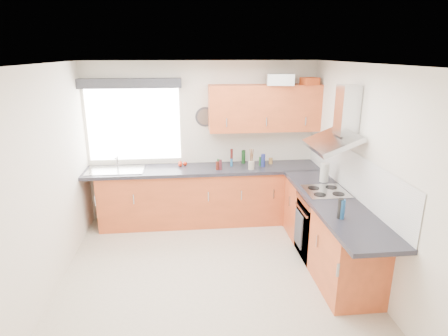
{
  "coord_description": "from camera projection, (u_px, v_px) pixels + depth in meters",
  "views": [
    {
      "loc": [
        -0.25,
        -4.01,
        2.62
      ],
      "look_at": [
        0.25,
        0.85,
        1.1
      ],
      "focal_mm": 30.0,
      "sensor_mm": 36.0,
      "label": 1
    }
  ],
  "objects": [
    {
      "name": "ground_plane",
      "position": [
        211.0,
        274.0,
        4.61
      ],
      "size": [
        3.6,
        3.6,
        0.0
      ],
      "primitive_type": "plane",
      "color": "beige"
    },
    {
      "name": "ceiling",
      "position": [
        208.0,
        64.0,
        3.87
      ],
      "size": [
        3.6,
        3.6,
        0.02
      ],
      "primitive_type": "cube",
      "color": "white",
      "rests_on": "wall_back"
    },
    {
      "name": "wall_back",
      "position": [
        202.0,
        142.0,
        5.95
      ],
      "size": [
        3.6,
        0.02,
        2.5
      ],
      "primitive_type": "cube",
      "color": "silver",
      "rests_on": "ground_plane"
    },
    {
      "name": "wall_front",
      "position": [
        227.0,
        264.0,
        2.53
      ],
      "size": [
        3.6,
        0.02,
        2.5
      ],
      "primitive_type": "cube",
      "color": "silver",
      "rests_on": "ground_plane"
    },
    {
      "name": "wall_left",
      "position": [
        45.0,
        184.0,
        4.07
      ],
      "size": [
        0.02,
        3.6,
        2.5
      ],
      "primitive_type": "cube",
      "color": "silver",
      "rests_on": "ground_plane"
    },
    {
      "name": "wall_right",
      "position": [
        362.0,
        173.0,
        4.41
      ],
      "size": [
        0.02,
        3.6,
        2.5
      ],
      "primitive_type": "cube",
      "color": "silver",
      "rests_on": "ground_plane"
    },
    {
      "name": "window",
      "position": [
        134.0,
        125.0,
        5.75
      ],
      "size": [
        1.4,
        0.02,
        1.1
      ],
      "primitive_type": "cube",
      "color": "silver",
      "rests_on": "wall_back"
    },
    {
      "name": "window_blind",
      "position": [
        130.0,
        83.0,
        5.48
      ],
      "size": [
        1.5,
        0.18,
        0.14
      ],
      "primitive_type": "cube",
      "color": "#2D2E33",
      "rests_on": "wall_back"
    },
    {
      "name": "splashback",
      "position": [
        350.0,
        171.0,
        4.72
      ],
      "size": [
        0.01,
        3.0,
        0.54
      ],
      "primitive_type": "cube",
      "color": "white",
      "rests_on": "wall_right"
    },
    {
      "name": "base_cab_back",
      "position": [
        198.0,
        197.0,
        5.91
      ],
      "size": [
        3.0,
        0.58,
        0.86
      ],
      "primitive_type": "cube",
      "color": "#AE4822",
      "rests_on": "ground_plane"
    },
    {
      "name": "base_cab_corner",
      "position": [
        297.0,
        193.0,
        6.05
      ],
      "size": [
        0.6,
        0.6,
        0.86
      ],
      "primitive_type": "cube",
      "color": "#AE4822",
      "rests_on": "ground_plane"
    },
    {
      "name": "base_cab_right",
      "position": [
        328.0,
        231.0,
        4.77
      ],
      "size": [
        0.58,
        2.1,
        0.86
      ],
      "primitive_type": "cube",
      "color": "#AE4822",
      "rests_on": "ground_plane"
    },
    {
      "name": "worktop_back",
      "position": [
        204.0,
        169.0,
        5.77
      ],
      "size": [
        3.6,
        0.62,
        0.05
      ],
      "primitive_type": "cube",
      "color": "black",
      "rests_on": "base_cab_back"
    },
    {
      "name": "worktop_right",
      "position": [
        334.0,
        203.0,
        4.49
      ],
      "size": [
        0.62,
        2.42,
        0.05
      ],
      "primitive_type": "cube",
      "color": "black",
      "rests_on": "base_cab_right"
    },
    {
      "name": "sink",
      "position": [
        115.0,
        168.0,
        5.63
      ],
      "size": [
        0.84,
        0.46,
        0.1
      ],
      "primitive_type": null,
      "color": "#B3B4B6",
      "rests_on": "worktop_back"
    },
    {
      "name": "oven",
      "position": [
        323.0,
        226.0,
        4.92
      ],
      "size": [
        0.56,
        0.58,
        0.85
      ],
      "primitive_type": "cube",
      "color": "black",
      "rests_on": "ground_plane"
    },
    {
      "name": "hob_plate",
      "position": [
        326.0,
        191.0,
        4.77
      ],
      "size": [
        0.52,
        0.52,
        0.01
      ],
      "primitive_type": "cube",
      "color": "#B3B4B6",
      "rests_on": "worktop_right"
    },
    {
      "name": "extractor_hood",
      "position": [
        339.0,
        125.0,
        4.53
      ],
      "size": [
        0.52,
        0.78,
        0.66
      ],
      "primitive_type": null,
      "color": "#B3B4B6",
      "rests_on": "wall_right"
    },
    {
      "name": "upper_cabinets",
      "position": [
        264.0,
        108.0,
        5.71
      ],
      "size": [
        1.7,
        0.35,
        0.7
      ],
      "primitive_type": "cube",
      "color": "#AE4822",
      "rests_on": "wall_back"
    },
    {
      "name": "washing_machine",
      "position": [
        185.0,
        199.0,
        5.91
      ],
      "size": [
        0.57,
        0.55,
        0.79
      ],
      "primitive_type": "cube",
      "rotation": [
        0.0,
        0.0,
        0.05
      ],
      "color": "silver",
      "rests_on": "ground_plane"
    },
    {
      "name": "wall_clock",
      "position": [
        205.0,
        117.0,
        5.82
      ],
      "size": [
        0.31,
        0.04,
        0.31
      ],
      "primitive_type": "cylinder",
      "rotation": [
        1.57,
        0.0,
        0.0
      ],
      "color": "#2D2E33",
      "rests_on": "wall_back"
    },
    {
      "name": "casserole",
      "position": [
        280.0,
        79.0,
        5.5
      ],
      "size": [
        0.42,
        0.33,
        0.16
      ],
      "primitive_type": "cube",
      "rotation": [
        0.0,
        0.0,
        -0.14
      ],
      "color": "silver",
      "rests_on": "upper_cabinets"
    },
    {
      "name": "storage_box",
      "position": [
        310.0,
        81.0,
        5.56
      ],
      "size": [
        0.28,
        0.25,
        0.11
      ],
      "primitive_type": "cube",
      "rotation": [
        0.0,
        0.0,
        0.27
      ],
      "color": "#B93F17",
      "rests_on": "upper_cabinets"
    },
    {
      "name": "utensil_pot",
      "position": [
        251.0,
        165.0,
        5.67
      ],
      "size": [
        0.11,
        0.11,
        0.13
      ],
      "primitive_type": "cylinder",
      "rotation": [
        0.0,
        0.0,
        -0.16
      ],
      "color": "#A19781",
      "rests_on": "worktop_back"
    },
    {
      "name": "kitchen_roll",
      "position": [
        324.0,
        172.0,
        5.12
      ],
      "size": [
        0.13,
        0.13,
        0.26
      ],
      "primitive_type": "cylinder",
      "rotation": [
        0.0,
        0.0,
        -0.08
      ],
      "color": "silver",
      "rests_on": "worktop_right"
    },
    {
      "name": "tomato_cluster",
      "position": [
        182.0,
        164.0,
        5.87
      ],
      "size": [
        0.16,
        0.16,
        0.06
      ],
      "primitive_type": null,
      "rotation": [
        0.0,
        0.0,
        -0.17
      ],
      "color": "red",
      "rests_on": "worktop_back"
    },
    {
      "name": "jar_0",
      "position": [
        243.0,
        157.0,
        5.97
      ],
      "size": [
        0.06,
        0.06,
        0.21
      ],
      "primitive_type": "cylinder",
      "color": "#153B17",
      "rests_on": "worktop_back"
    },
    {
      "name": "jar_1",
      "position": [
        231.0,
        163.0,
        5.83
      ],
      "size": [
        0.04,
        0.04,
        0.12
      ],
      "primitive_type": "cylinder",
      "color": "#1D5B8E",
      "rests_on": "worktop_back"
    },
    {
      "name": "jar_2",
      "position": [
        219.0,
        163.0,
        5.83
      ],
      "size": [
        0.05,
        0.05,
        0.11
      ],
      "primitive_type": "cylinder",
      "color": "#18441F",
      "rests_on": "worktop_back"
    },
    {
      "name": "jar_3",
      "position": [
        260.0,
        161.0,
        5.86
      ],
      "size": [
        0.04,
        0.04,
        0.14
      ],
      "primitive_type": "cylinder",
      "color": "#1E5423",
      "rests_on": "worktop_back"
    },
    {
      "name": "jar_4",
      "position": [
        217.0,
        166.0,
        5.65
      ],
      "size": [
        0.05,
        0.05,
        0.13
      ],
      "primitive_type": "cylinder",
      "color": "#501810",
      "rests_on": "worktop_back"
    },
    {
      "name": "jar_5",
      "position": [
        271.0,
        161.0,
        5.96
      ],
      "size": [
        0.06,
        0.06,
        0.09
      ],
      "primitive_type": "cylinder",
      "color": "olive",
      "rests_on": "worktop_back"
    },
    {
      "name": "jar_6",
      "position": [
        232.0,
        157.0,
        5.91
      ],
      "size": [
        0.04,
        0.04,
        0.25
      ],
      "primitive_type": "cylinder",
      "color": "#4E1310",
      "rests_on": "worktop_back"
    },
    {
      "name": "jar_7",
      "position": [
        263.0,
        160.0,
        5.8
      ],
      "size": [
        0.06,
        0.06,
        0.2
      ],
      "primitive_type": "cylinder",
      "color": "navy",
      "rests_on": "worktop_back"
    },
    {
      "name": "jar_8",
      "position": [
        220.0,
        165.0,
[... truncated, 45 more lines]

